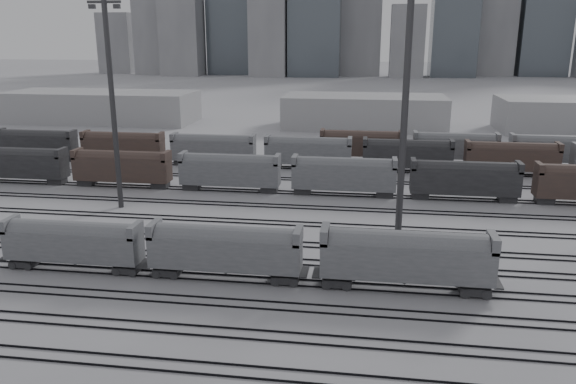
# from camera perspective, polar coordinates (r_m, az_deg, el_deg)

# --- Properties ---
(ground) EXTENTS (900.00, 900.00, 0.00)m
(ground) POSITION_cam_1_polar(r_m,az_deg,el_deg) (53.83, -4.75, -9.32)
(ground) COLOR silver
(ground) RESTS_ON ground
(tracks) EXTENTS (220.00, 71.50, 0.16)m
(tracks) POSITION_cam_1_polar(r_m,az_deg,el_deg) (69.72, -1.55, -3.24)
(tracks) COLOR black
(tracks) RESTS_ON ground
(hopper_car_a) EXTENTS (13.81, 2.74, 4.94)m
(hopper_car_a) POSITION_cam_1_polar(r_m,az_deg,el_deg) (59.59, -21.00, -4.66)
(hopper_car_a) COLOR black
(hopper_car_a) RESTS_ON ground
(hopper_car_b) EXTENTS (14.63, 2.91, 5.23)m
(hopper_car_b) POSITION_cam_1_polar(r_m,az_deg,el_deg) (53.85, -6.40, -5.61)
(hopper_car_b) COLOR black
(hopper_car_b) RESTS_ON ground
(hopper_car_c) EXTENTS (15.58, 3.10, 5.57)m
(hopper_car_c) POSITION_cam_1_polar(r_m,az_deg,el_deg) (52.30, 11.93, -6.28)
(hopper_car_c) COLOR black
(hopper_car_c) RESTS_ON ground
(light_mast_b) EXTENTS (4.34, 0.69, 27.15)m
(light_mast_b) POSITION_cam_1_polar(r_m,az_deg,el_deg) (77.05, -17.42, 8.81)
(light_mast_b) COLOR #353538
(light_mast_b) RESTS_ON ground
(light_mast_c) EXTENTS (4.47, 0.72, 27.93)m
(light_mast_c) POSITION_cam_1_polar(r_m,az_deg,el_deg) (59.41, 11.77, 7.74)
(light_mast_c) COLOR #353538
(light_mast_c) RESTS_ON ground
(bg_string_near) EXTENTS (151.00, 3.00, 5.60)m
(bg_string_near) POSITION_cam_1_polar(r_m,az_deg,el_deg) (81.99, 5.68, 1.58)
(bg_string_near) COLOR slate
(bg_string_near) RESTS_ON ground
(bg_string_mid) EXTENTS (151.00, 3.00, 5.60)m
(bg_string_mid) POSITION_cam_1_polar(r_m,az_deg,el_deg) (97.74, 12.02, 3.61)
(bg_string_mid) COLOR black
(bg_string_mid) RESTS_ON ground
(bg_string_far) EXTENTS (66.00, 3.00, 5.60)m
(bg_string_far) POSITION_cam_1_polar(r_m,az_deg,el_deg) (108.09, 21.08, 4.05)
(bg_string_far) COLOR #49352E
(bg_string_far) RESTS_ON ground
(warehouse_left) EXTENTS (50.00, 18.00, 8.00)m
(warehouse_left) POSITION_cam_1_polar(r_m,az_deg,el_deg) (160.42, -18.40, 8.23)
(warehouse_left) COLOR #A4A4A6
(warehouse_left) RESTS_ON ground
(warehouse_mid) EXTENTS (40.00, 18.00, 8.00)m
(warehouse_mid) POSITION_cam_1_polar(r_m,az_deg,el_deg) (143.69, 7.74, 8.10)
(warehouse_mid) COLOR #A4A4A6
(warehouse_mid) RESTS_ON ground
(warehouse_right) EXTENTS (35.00, 18.00, 8.00)m
(warehouse_right) POSITION_cam_1_polar(r_m,az_deg,el_deg) (151.69, 27.12, 6.93)
(warehouse_right) COLOR #A4A4A6
(warehouse_right) RESTS_ON ground
(skyline) EXTENTS (316.00, 22.40, 95.00)m
(skyline) POSITION_cam_1_polar(r_m,az_deg,el_deg) (327.67, 8.59, 17.67)
(skyline) COLOR #9C9D9F
(skyline) RESTS_ON ground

